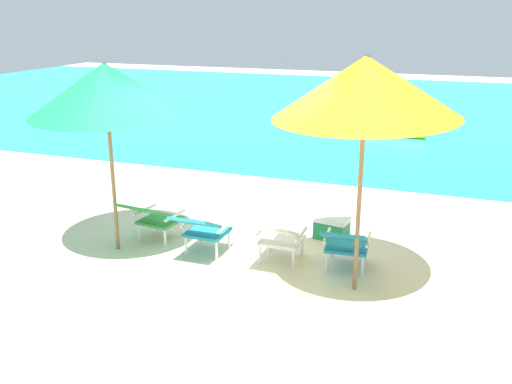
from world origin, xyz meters
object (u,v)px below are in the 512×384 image
at_px(beach_umbrella_right, 366,87).
at_px(lounge_chair_far_left, 152,216).
at_px(swim_buoy, 394,133).
at_px(lounge_chair_near_right, 278,236).
at_px(lounge_chair_far_right, 346,242).
at_px(beach_umbrella_left, 106,89).
at_px(lounge_chair_near_left, 202,228).
at_px(cooler_box, 332,228).

bearing_deg(beach_umbrella_right, lounge_chair_far_left, 172.13).
xyz_separation_m(swim_buoy, lounge_chair_near_right, (-0.35, -8.44, 0.31)).
distance_m(swim_buoy, beach_umbrella_right, 9.05).
distance_m(lounge_chair_near_right, lounge_chair_far_right, 0.85).
xyz_separation_m(lounge_chair_far_left, beach_umbrella_right, (2.90, -0.40, 1.94)).
height_order(lounge_chair_near_right, beach_umbrella_left, beach_umbrella_left).
bearing_deg(lounge_chair_far_left, beach_umbrella_right, -7.87).
xyz_separation_m(swim_buoy, beach_umbrella_left, (-2.56, -8.68, 2.07)).
height_order(lounge_chair_near_right, beach_umbrella_right, beach_umbrella_right).
bearing_deg(lounge_chair_far_right, lounge_chair_near_right, -173.26).
distance_m(lounge_chair_near_left, beach_umbrella_right, 2.85).
bearing_deg(lounge_chair_far_right, beach_umbrella_left, -173.63).
bearing_deg(beach_umbrella_right, cooler_box, 113.06).
bearing_deg(lounge_chair_near_left, beach_umbrella_right, -6.32).
xyz_separation_m(lounge_chair_far_left, lounge_chair_far_right, (2.70, 0.00, 0.00)).
bearing_deg(beach_umbrella_right, lounge_chair_far_right, 116.78).
relative_size(lounge_chair_far_right, beach_umbrella_left, 0.36).
bearing_deg(lounge_chair_far_left, lounge_chair_near_left, -11.66).
xyz_separation_m(lounge_chair_near_left, lounge_chair_near_right, (1.02, 0.07, 0.00)).
bearing_deg(lounge_chair_far_right, lounge_chair_far_left, -179.98).
distance_m(lounge_chair_near_right, cooler_box, 1.24).
bearing_deg(swim_buoy, cooler_box, -89.33).
xyz_separation_m(swim_buoy, beach_umbrella_right, (0.70, -8.74, 2.25)).
height_order(lounge_chair_far_left, lounge_chair_near_right, same).
xyz_separation_m(lounge_chair_near_left, cooler_box, (1.46, 1.20, -0.24)).
height_order(lounge_chair_far_right, beach_umbrella_left, beach_umbrella_left).
xyz_separation_m(lounge_chair_near_left, lounge_chair_far_right, (1.86, 0.17, 0.00)).
relative_size(swim_buoy, lounge_chair_near_right, 1.82).
relative_size(lounge_chair_near_left, lounge_chair_far_right, 0.96).
relative_size(lounge_chair_near_right, beach_umbrella_left, 0.35).
bearing_deg(cooler_box, lounge_chair_far_left, -155.77).
xyz_separation_m(lounge_chair_near_right, cooler_box, (0.44, 1.13, -0.24)).
bearing_deg(lounge_chair_near_left, cooler_box, 39.53).
xyz_separation_m(lounge_chair_far_left, cooler_box, (2.29, 1.03, -0.24)).
bearing_deg(lounge_chair_near_right, beach_umbrella_right, -16.06).
distance_m(lounge_chair_far_right, cooler_box, 1.13).
height_order(lounge_chair_far_left, lounge_chair_far_right, same).
bearing_deg(cooler_box, lounge_chair_near_left, -140.47).
xyz_separation_m(lounge_chair_far_left, lounge_chair_near_right, (1.85, -0.10, 0.00)).
height_order(swim_buoy, lounge_chair_far_right, lounge_chair_far_right).
distance_m(beach_umbrella_left, cooler_box, 3.60).
bearing_deg(lounge_chair_near_right, cooler_box, 68.77).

